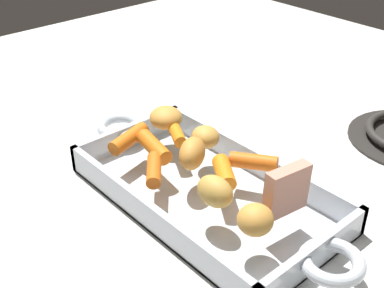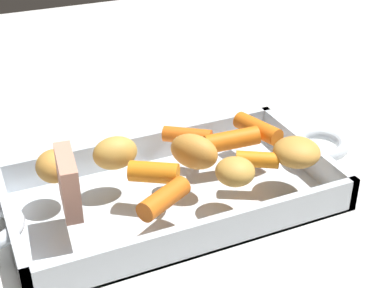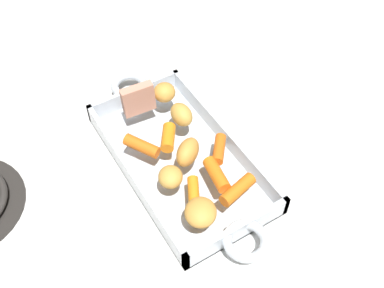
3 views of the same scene
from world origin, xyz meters
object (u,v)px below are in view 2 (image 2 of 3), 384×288
object	(u,v)px
potato_whole	(115,153)
potato_near_roast	(195,152)
baby_carrot_southeast	(257,160)
potato_golden_large	(235,172)
potato_corner	(297,152)
baby_carrot_short	(164,198)
baby_carrot_long	(232,140)
potato_golden_small	(55,166)
baby_carrot_center_left	(154,172)
roasting_dish	(172,192)
baby_carrot_center_right	(187,136)
baby_carrot_northeast	(258,129)
roast_slice_thin	(68,182)

from	to	relation	value
potato_whole	potato_near_roast	xyz separation A→B (m)	(0.08, -0.04, 0.00)
baby_carrot_southeast	potato_near_roast	world-z (taller)	potato_near_roast
potato_golden_large	potato_corner	world-z (taller)	potato_corner
baby_carrot_southeast	potato_golden_large	distance (m)	0.05
baby_carrot_short	potato_golden_large	distance (m)	0.09
potato_whole	baby_carrot_long	bearing A→B (deg)	-6.36
potato_golden_small	baby_carrot_center_left	bearing A→B (deg)	-25.71
potato_golden_large	potato_near_roast	bearing A→B (deg)	119.40
potato_corner	potato_golden_large	bearing A→B (deg)	-175.56
roasting_dish	potato_golden_small	world-z (taller)	potato_golden_small
potato_near_roast	baby_carrot_center_right	bearing A→B (deg)	74.41
potato_corner	potato_near_roast	bearing A→B (deg)	159.56
baby_carrot_center_left	potato_whole	bearing A→B (deg)	123.35
roasting_dish	baby_carrot_long	bearing A→B (deg)	12.83
baby_carrot_southeast	baby_carrot_short	world-z (taller)	baby_carrot_short
baby_carrot_northeast	potato_corner	xyz separation A→B (m)	(0.01, -0.08, 0.01)
roasting_dish	potato_near_roast	xyz separation A→B (m)	(0.03, -0.00, 0.05)
roasting_dish	potato_golden_small	distance (m)	0.14
potato_golden_small	potato_near_roast	xyz separation A→B (m)	(0.15, -0.04, 0.00)
baby_carrot_northeast	potato_whole	distance (m)	0.19
roast_slice_thin	baby_carrot_center_left	world-z (taller)	roast_slice_thin
baby_carrot_long	potato_whole	bearing A→B (deg)	173.64
baby_carrot_short	baby_carrot_long	bearing A→B (deg)	33.12
roast_slice_thin	baby_carrot_short	size ratio (longest dim) A/B	0.94
baby_carrot_southeast	potato_golden_small	world-z (taller)	potato_golden_small
roasting_dish	roast_slice_thin	distance (m)	0.14
roasting_dish	baby_carrot_short	world-z (taller)	baby_carrot_short
potato_corner	baby_carrot_short	bearing A→B (deg)	-174.84
baby_carrot_southeast	potato_whole	world-z (taller)	potato_whole
roasting_dish	potato_whole	size ratio (longest dim) A/B	9.34
potato_near_roast	baby_carrot_center_left	bearing A→B (deg)	-172.19
baby_carrot_center_left	baby_carrot_southeast	xyz separation A→B (m)	(0.12, -0.02, -0.00)
baby_carrot_center_left	roasting_dish	bearing A→B (deg)	20.10
baby_carrot_short	potato_golden_small	world-z (taller)	potato_golden_small
roast_slice_thin	potato_corner	xyz separation A→B (m)	(0.26, -0.02, -0.01)
baby_carrot_center_left	baby_carrot_long	size ratio (longest dim) A/B	0.83
roast_slice_thin	potato_whole	bearing A→B (deg)	39.57
baby_carrot_northeast	baby_carrot_center_left	bearing A→B (deg)	-164.93
baby_carrot_center_right	baby_carrot_southeast	bearing A→B (deg)	-58.66
roasting_dish	potato_whole	bearing A→B (deg)	146.56
roasting_dish	baby_carrot_southeast	xyz separation A→B (m)	(0.10, -0.03, 0.04)
baby_carrot_center_right	baby_carrot_short	size ratio (longest dim) A/B	0.92
potato_golden_large	potato_near_roast	world-z (taller)	potato_near_roast
baby_carrot_northeast	baby_carrot_short	bearing A→B (deg)	-150.80
potato_golden_large	potato_corner	bearing A→B (deg)	4.44
baby_carrot_northeast	potato_corner	distance (m)	0.08
baby_carrot_short	baby_carrot_long	distance (m)	0.14
baby_carrot_long	potato_golden_small	size ratio (longest dim) A/B	1.54
baby_carrot_center_left	baby_carrot_short	size ratio (longest dim) A/B	0.84
roasting_dish	potato_whole	distance (m)	0.08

